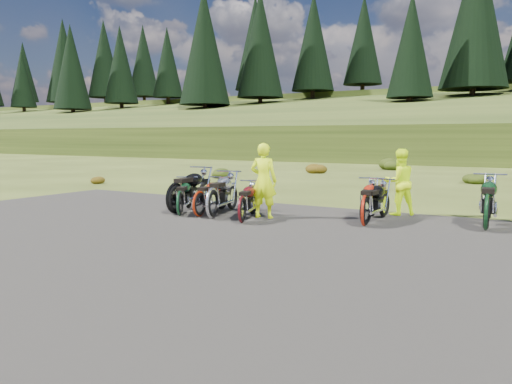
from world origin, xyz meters
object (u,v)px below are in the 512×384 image
Objects in this scene: motorcycle_0 at (176,214)px; motorcycle_3 at (213,220)px; motorcycle_7 at (486,232)px; person_middle at (264,182)px.

motorcycle_0 reaches higher than motorcycle_3.
motorcycle_7 reaches higher than motorcycle_3.
motorcycle_0 is 1.06× the size of motorcycle_3.
motorcycle_3 is 6.41m from motorcycle_7.
motorcycle_7 is (6.18, 1.72, 0.00)m from motorcycle_3.
person_middle reaches higher than motorcycle_0.
motorcycle_3 is (1.34, -0.17, 0.00)m from motorcycle_0.
motorcycle_3 is at bearing 27.06° from person_middle.
motorcycle_0 reaches higher than motorcycle_7.
motorcycle_0 is at bearing 69.21° from motorcycle_3.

